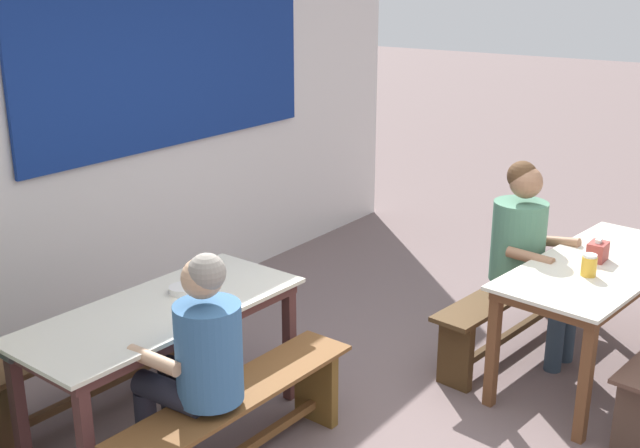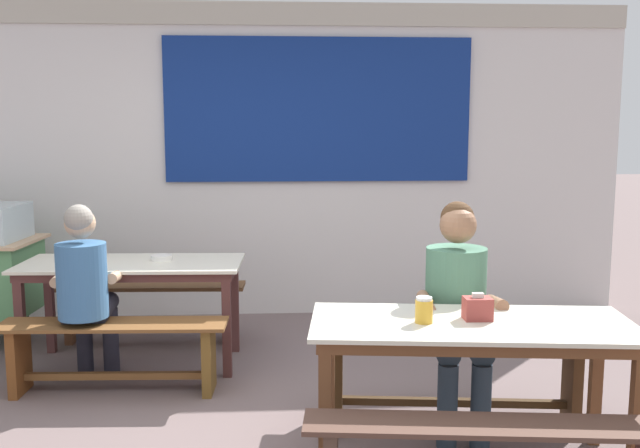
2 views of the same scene
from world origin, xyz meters
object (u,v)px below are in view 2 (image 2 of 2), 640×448
object	(u,v)px
dining_table_far	(132,273)
person_left_back_turned	(85,285)
condiment_jar	(424,310)
tissue_box	(477,308)
person_right_near_table	(457,300)
bench_far_back	(151,303)
bench_far_front	(114,347)
dining_table_near	(471,337)
soup_bowl	(161,258)
bench_near_back	(454,369)

from	to	relation	value
dining_table_far	person_left_back_turned	world-z (taller)	person_left_back_turned
condiment_jar	tissue_box	bearing A→B (deg)	7.71
person_right_near_table	condiment_jar	xyz separation A→B (m)	(-0.30, -0.49, 0.08)
condiment_jar	bench_far_back	bearing A→B (deg)	128.31
bench_far_front	condiment_jar	world-z (taller)	condiment_jar
dining_table_near	bench_far_back	bearing A→B (deg)	132.07
dining_table_far	soup_bowl	size ratio (longest dim) A/B	10.41
person_left_back_turned	soup_bowl	distance (m)	0.66
condiment_jar	dining_table_near	bearing A→B (deg)	1.04
person_left_back_turned	soup_bowl	world-z (taller)	person_left_back_turned
bench_near_back	person_right_near_table	xyz separation A→B (m)	(-0.01, -0.06, 0.43)
bench_far_front	bench_far_back	bearing A→B (deg)	87.73
bench_near_back	condiment_jar	distance (m)	0.81
bench_far_front	condiment_jar	bearing A→B (deg)	-31.92
person_right_near_table	tissue_box	xyz separation A→B (m)	(-0.02, -0.45, 0.07)
dining_table_near	condiment_jar	world-z (taller)	condiment_jar
dining_table_near	dining_table_far	bearing A→B (deg)	140.52
dining_table_far	dining_table_near	size ratio (longest dim) A/B	0.95
bench_far_back	dining_table_far	bearing A→B (deg)	-92.27
dining_table_far	dining_table_near	bearing A→B (deg)	-39.48
person_right_near_table	bench_far_back	bearing A→B (deg)	139.83
tissue_box	person_right_near_table	bearing A→B (deg)	88.06
bench_far_front	bench_near_back	bearing A→B (deg)	-15.10
tissue_box	soup_bowl	xyz separation A→B (m)	(-1.85, 1.67, -0.04)
bench_far_back	person_right_near_table	distance (m)	2.71
dining_table_far	tissue_box	world-z (taller)	tissue_box
bench_far_back	person_right_near_table	xyz separation A→B (m)	(2.04, -1.73, 0.43)
dining_table_far	soup_bowl	xyz separation A→B (m)	(0.20, 0.05, 0.10)
dining_table_far	bench_far_back	size ratio (longest dim) A/B	1.05
person_right_near_table	tissue_box	distance (m)	0.45
bench_far_front	condiment_jar	xyz separation A→B (m)	(1.79, -1.12, 0.52)
bench_far_back	soup_bowl	size ratio (longest dim) A/B	9.91
bench_far_back	person_left_back_turned	xyz separation A→B (m)	(-0.23, -1.01, 0.39)
bench_far_front	tissue_box	distance (m)	2.39
dining_table_far	bench_near_back	bearing A→B (deg)	-28.23
bench_far_back	tissue_box	bearing A→B (deg)	-46.98
person_right_near_table	bench_far_front	bearing A→B (deg)	163.23
dining_table_near	bench_near_back	xyz separation A→B (m)	(0.06, 0.55, -0.36)
dining_table_far	bench_near_back	size ratio (longest dim) A/B	0.98
dining_table_near	tissue_box	size ratio (longest dim) A/B	12.10
bench_far_front	soup_bowl	distance (m)	0.80
bench_far_back	soup_bowl	world-z (taller)	soup_bowl
dining_table_far	person_left_back_turned	size ratio (longest dim) A/B	1.29
dining_table_near	condiment_jar	size ratio (longest dim) A/B	12.77
person_left_back_turned	condiment_jar	size ratio (longest dim) A/B	9.45
dining_table_near	person_left_back_turned	xyz separation A→B (m)	(-2.22, 1.20, 0.02)
bench_near_back	soup_bowl	world-z (taller)	soup_bowl
dining_table_far	condiment_jar	bearing A→B (deg)	-43.24
bench_far_back	bench_far_front	world-z (taller)	same
dining_table_near	soup_bowl	bearing A→B (deg)	136.70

